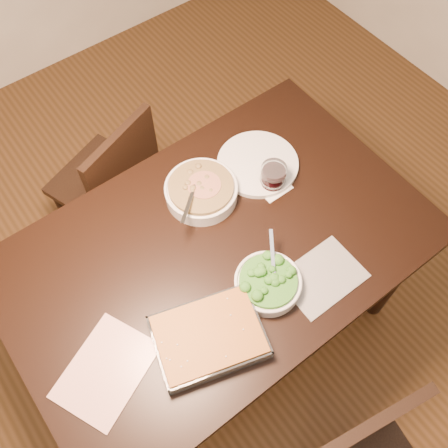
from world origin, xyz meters
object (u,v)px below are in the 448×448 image
object	(u,v)px
chair_far	(113,181)
table	(218,260)
dinner_plate	(258,164)
stew_bowl	(201,190)
baking_dish	(209,337)
broccoli_bowl	(268,283)
wine_tumbler	(273,176)

from	to	relation	value
chair_far	table	bearing A→B (deg)	76.91
dinner_plate	stew_bowl	bearing A→B (deg)	176.80
baking_dish	dinner_plate	bearing A→B (deg)	55.54
broccoli_bowl	wine_tumbler	size ratio (longest dim) A/B	2.22
dinner_plate	chair_far	xyz separation A→B (m)	(-0.39, 0.48, -0.31)
broccoli_bowl	wine_tumbler	xyz separation A→B (m)	(0.26, 0.29, 0.03)
table	baking_dish	world-z (taller)	baking_dish
baking_dish	stew_bowl	bearing A→B (deg)	73.72
broccoli_bowl	baking_dish	distance (m)	0.25
baking_dish	chair_far	size ratio (longest dim) A/B	0.46
baking_dish	chair_far	xyz separation A→B (m)	(0.13, 0.89, -0.33)
table	chair_far	xyz separation A→B (m)	(-0.07, 0.66, -0.20)
table	chair_far	size ratio (longest dim) A/B	1.74
baking_dish	wine_tumbler	size ratio (longest dim) A/B	3.72
baking_dish	dinner_plate	size ratio (longest dim) A/B	1.25
broccoli_bowl	baking_dish	xyz separation A→B (m)	(-0.25, -0.03, -0.00)
dinner_plate	chair_far	size ratio (longest dim) A/B	0.36
wine_tumbler	chair_far	distance (m)	0.78
wine_tumbler	chair_far	bearing A→B (deg)	123.12
stew_bowl	baking_dish	bearing A→B (deg)	-123.23
table	dinner_plate	bearing A→B (deg)	29.79
stew_bowl	baking_dish	world-z (taller)	stew_bowl
wine_tumbler	dinner_plate	distance (m)	0.11
table	wine_tumbler	xyz separation A→B (m)	(0.30, 0.08, 0.15)
broccoli_bowl	dinner_plate	distance (m)	0.48
stew_bowl	dinner_plate	world-z (taller)	stew_bowl
stew_bowl	broccoli_bowl	xyz separation A→B (m)	(-0.03, -0.40, -0.01)
wine_tumbler	broccoli_bowl	bearing A→B (deg)	-131.96
table	dinner_plate	xyz separation A→B (m)	(0.32, 0.18, 0.11)
chair_far	dinner_plate	bearing A→B (deg)	109.83
baking_dish	wine_tumbler	xyz separation A→B (m)	(0.51, 0.32, 0.03)
table	stew_bowl	bearing A→B (deg)	68.50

